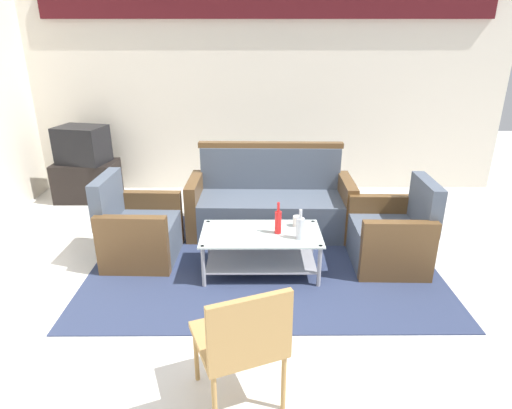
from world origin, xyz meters
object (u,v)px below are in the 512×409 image
object	(u,v)px
bottle_red	(278,222)
bottle_clear	(300,228)
couch	(270,205)
coffee_table	(261,246)
television	(82,145)
cup	(297,221)
armchair_right	(392,237)
tv_stand	(88,181)
armchair_left	(139,232)
wicker_chair	(243,338)

from	to	relation	value
bottle_red	bottle_clear	distance (m)	0.22
couch	coffee_table	world-z (taller)	couch
television	cup	bearing A→B (deg)	158.63
coffee_table	bottle_clear	world-z (taller)	bottle_clear
cup	couch	bearing A→B (deg)	105.84
armchair_right	couch	bearing A→B (deg)	57.17
tv_stand	bottle_red	bearing A→B (deg)	-38.72
armchair_left	bottle_clear	distance (m)	1.62
coffee_table	television	xyz separation A→B (m)	(-2.32, 1.98, 0.49)
armchair_left	wicker_chair	world-z (taller)	armchair_left
armchair_right	coffee_table	bearing A→B (deg)	98.81
armchair_right	coffee_table	distance (m)	1.27
armchair_left	wicker_chair	size ratio (longest dim) A/B	1.01
armchair_right	cup	world-z (taller)	armchair_right
television	armchair_right	bearing A→B (deg)	166.21
couch	bottle_clear	bearing A→B (deg)	103.28
armchair_left	bottle_red	world-z (taller)	armchair_left
armchair_left	armchair_right	bearing A→B (deg)	89.04
coffee_table	armchair_left	bearing A→B (deg)	166.46
coffee_table	cup	xyz separation A→B (m)	(0.34, 0.15, 0.19)
tv_stand	cup	bearing A→B (deg)	-34.43
couch	cup	size ratio (longest dim) A/B	18.17
bottle_clear	tv_stand	size ratio (longest dim) A/B	0.35
coffee_table	tv_stand	size ratio (longest dim) A/B	1.38
coffee_table	wicker_chair	bearing A→B (deg)	-94.77
tv_stand	wicker_chair	distance (m)	4.17
bottle_red	bottle_clear	size ratio (longest dim) A/B	1.08
armchair_right	coffee_table	size ratio (longest dim) A/B	0.77
armchair_left	coffee_table	size ratio (longest dim) A/B	0.77
bottle_red	television	world-z (taller)	television
couch	armchair_right	xyz separation A→B (m)	(1.14, -0.78, -0.03)
television	tv_stand	bearing A→B (deg)	90.00
television	wicker_chair	world-z (taller)	television
bottle_red	tv_stand	distance (m)	3.18
cup	wicker_chair	xyz separation A→B (m)	(-0.48, -1.73, 0.03)
armchair_left	armchair_right	xyz separation A→B (m)	(2.47, -0.13, 0.00)
armchair_right	bottle_clear	world-z (taller)	armchair_right
bottle_red	cup	world-z (taller)	bottle_red
couch	armchair_left	xyz separation A→B (m)	(-1.32, -0.65, -0.03)
wicker_chair	coffee_table	bearing A→B (deg)	64.22
cup	wicker_chair	distance (m)	1.79
armchair_right	coffee_table	world-z (taller)	armchair_right
tv_stand	television	world-z (taller)	television
tv_stand	television	distance (m)	0.50
bottle_clear	cup	bearing A→B (deg)	89.72
bottle_clear	wicker_chair	bearing A→B (deg)	-108.04
wicker_chair	armchair_right	bearing A→B (deg)	30.24
couch	armchair_right	world-z (taller)	couch
armchair_right	bottle_clear	size ratio (longest dim) A/B	3.05
bottle_clear	cup	size ratio (longest dim) A/B	2.78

